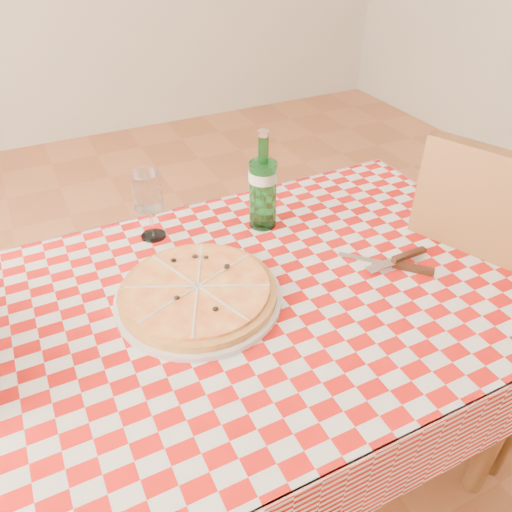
{
  "coord_description": "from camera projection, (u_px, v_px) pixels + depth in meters",
  "views": [
    {
      "loc": [
        -0.44,
        -0.79,
        1.52
      ],
      "look_at": [
        -0.02,
        0.06,
        0.82
      ],
      "focal_mm": 35.0,
      "sensor_mm": 36.0,
      "label": 1
    }
  ],
  "objects": [
    {
      "name": "pizza_plate",
      "position": [
        198.0,
        291.0,
        1.13
      ],
      "size": [
        0.51,
        0.51,
        0.05
      ],
      "primitive_type": null,
      "rotation": [
        0.0,
        0.0,
        -0.43
      ],
      "color": "#BD843F",
      "rests_on": "tablecloth"
    },
    {
      "name": "dining_table",
      "position": [
        274.0,
        318.0,
        1.23
      ],
      "size": [
        1.2,
        0.8,
        0.75
      ],
      "color": "brown",
      "rests_on": "ground"
    },
    {
      "name": "water_bottle",
      "position": [
        263.0,
        181.0,
        1.31
      ],
      "size": [
        0.08,
        0.08,
        0.28
      ],
      "primitive_type": null,
      "rotation": [
        0.0,
        0.0,
        -0.09
      ],
      "color": "#186225",
      "rests_on": "tablecloth"
    },
    {
      "name": "tablecloth",
      "position": [
        275.0,
        289.0,
        1.18
      ],
      "size": [
        1.3,
        0.9,
        0.01
      ],
      "primitive_type": "cube",
      "color": "#9F0E09",
      "rests_on": "dining_table"
    },
    {
      "name": "wine_glass",
      "position": [
        149.0,
        206.0,
        1.29
      ],
      "size": [
        0.09,
        0.09,
        0.19
      ],
      "primitive_type": null,
      "rotation": [
        0.0,
        0.0,
        -0.3
      ],
      "color": "white",
      "rests_on": "tablecloth"
    },
    {
      "name": "cutlery",
      "position": [
        393.0,
        262.0,
        1.23
      ],
      "size": [
        0.31,
        0.28,
        0.03
      ],
      "primitive_type": null,
      "rotation": [
        0.0,
        0.0,
        -0.33
      ],
      "color": "silver",
      "rests_on": "tablecloth"
    },
    {
      "name": "chair_near",
      "position": [
        494.0,
        288.0,
        1.43
      ],
      "size": [
        0.61,
        0.61,
        1.03
      ],
      "rotation": [
        0.0,
        0.0,
        0.38
      ],
      "color": "brown",
      "rests_on": "ground"
    }
  ]
}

